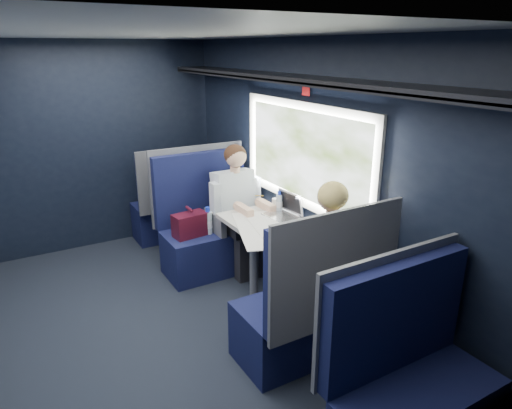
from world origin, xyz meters
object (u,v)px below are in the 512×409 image
seat_bay_near (209,230)px  cup (276,203)px  seat_row_back (409,388)px  laptop (285,210)px  bottle_small (279,202)px  seat_row_front (178,205)px  seat_bay_far (311,309)px  man (238,203)px  woman (326,254)px  table (269,233)px

seat_bay_near → cup: (0.49, -0.51, 0.36)m
seat_row_back → laptop: bearing=77.4°
bottle_small → seat_row_front: bearing=105.9°
seat_row_back → laptop: 1.99m
seat_bay_far → man: size_ratio=0.95×
woman → seat_row_front: bearing=95.7°
seat_bay_far → laptop: seat_bay_far is taller
seat_row_front → cup: 1.56m
seat_bay_far → bottle_small: size_ratio=6.13×
seat_bay_near → seat_row_front: 0.93m
bottle_small → table: bearing=-137.4°
seat_row_front → seat_bay_far: bearing=-90.0°
table → laptop: (0.24, 0.11, 0.14)m
seat_row_front → bottle_small: seat_row_front is taller
seat_bay_far → table: bearing=78.2°
seat_bay_far → seat_row_front: 2.67m
bottle_small → cup: bottle_small is taller
seat_row_back → man: size_ratio=0.88×
seat_bay_near → seat_row_front: (0.01, 0.93, -0.01)m
seat_row_back → woman: (0.25, 1.09, 0.32)m
seat_bay_far → cup: size_ratio=14.33×
man → bottle_small: man is taller
man → bottle_small: 0.51m
seat_bay_near → man: size_ratio=0.95×
seat_row_front → woman: bearing=-84.3°
seat_row_back → table: bearing=84.2°
laptop → cup: laptop is taller
table → seat_row_front: bearing=95.8°
laptop → cup: 0.26m
seat_row_front → man: 1.17m
seat_row_back → woman: size_ratio=0.88×
seat_bay_near → seat_row_front: size_ratio=1.09×
laptop → bottle_small: 0.14m
cup → woman: bearing=-102.1°
table → bottle_small: 0.39m
laptop → woman: bearing=-102.2°
table → bottle_small: bearing=42.6°
seat_row_front → cup: bearing=-71.5°
seat_bay_far → seat_row_back: seat_bay_far is taller
seat_bay_far → man: (0.25, 1.57, 0.30)m
laptop → bottle_small: bearing=82.7°
laptop → seat_bay_far: bearing=-113.4°
seat_bay_far → seat_row_back: bearing=-90.0°
table → seat_row_front: (-0.18, 1.80, -0.25)m
man → seat_bay_far: bearing=-99.0°
woman → bottle_small: 0.97m
table → laptop: laptop is taller
seat_bay_near → woman: (0.26, -1.58, 0.31)m
seat_bay_near → man: 0.43m
table → seat_row_back: seat_row_back is taller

